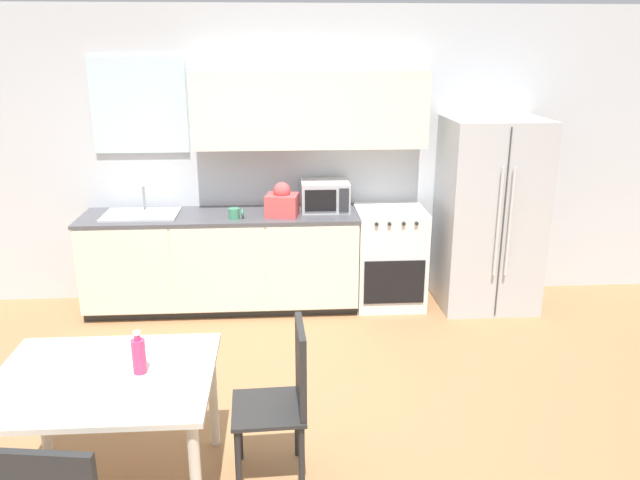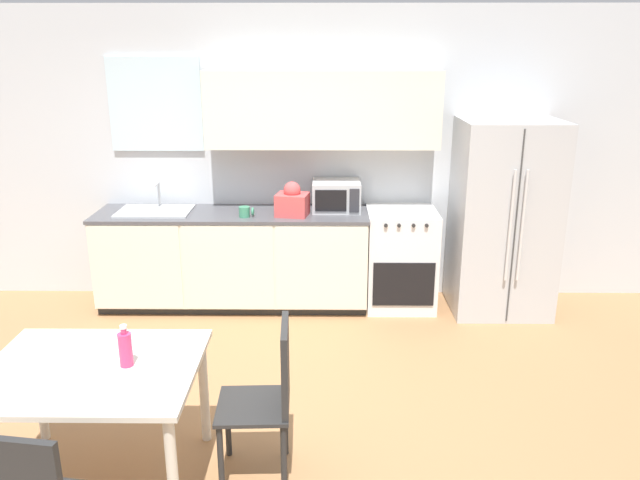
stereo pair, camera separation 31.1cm
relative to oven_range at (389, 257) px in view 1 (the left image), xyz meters
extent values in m
plane|color=#9E7047|center=(-1.14, -1.85, -0.46)|extent=(12.00, 12.00, 0.00)
cube|color=silver|center=(-1.14, 0.33, 0.89)|extent=(12.00, 0.06, 2.70)
cube|color=silver|center=(-2.25, 0.29, 1.38)|extent=(0.85, 0.04, 0.84)
cube|color=silver|center=(-0.72, 0.14, 1.35)|extent=(2.08, 0.32, 0.67)
cube|color=#333333|center=(-1.55, 0.02, -0.42)|extent=(2.45, 0.56, 0.08)
cube|color=silver|center=(-1.55, -0.01, 0.02)|extent=(2.45, 0.62, 0.79)
cube|color=silver|center=(-2.36, -0.33, 0.02)|extent=(0.80, 0.01, 0.77)
cube|color=silver|center=(-1.55, -0.33, 0.02)|extent=(0.80, 0.01, 0.77)
cube|color=silver|center=(-0.73, -0.33, 0.02)|extent=(0.80, 0.01, 0.77)
cube|color=#4C4C51|center=(-1.55, -0.01, 0.43)|extent=(2.47, 0.65, 0.03)
cube|color=white|center=(0.00, 0.00, 0.00)|extent=(0.63, 0.60, 0.92)
cube|color=black|center=(0.00, -0.30, -0.14)|extent=(0.55, 0.01, 0.40)
cylinder|color=#262626|center=(-0.18, -0.31, 0.41)|extent=(0.03, 0.02, 0.03)
cylinder|color=#262626|center=(-0.06, -0.31, 0.41)|extent=(0.03, 0.02, 0.03)
cylinder|color=#262626|center=(0.06, -0.31, 0.41)|extent=(0.03, 0.02, 0.03)
cylinder|color=#262626|center=(0.18, -0.31, 0.41)|extent=(0.03, 0.02, 0.03)
cube|color=silver|center=(0.90, -0.06, 0.41)|extent=(0.86, 0.73, 1.74)
cube|color=#3F3F3F|center=(0.90, -0.43, 0.41)|extent=(0.01, 0.01, 1.68)
cylinder|color=silver|center=(0.85, -0.46, 0.45)|extent=(0.02, 0.02, 0.96)
cylinder|color=silver|center=(0.95, -0.46, 0.45)|extent=(0.02, 0.02, 0.96)
cube|color=#B7BABC|center=(-2.25, -0.01, 0.45)|extent=(0.65, 0.44, 0.02)
cylinder|color=silver|center=(-2.25, 0.17, 0.57)|extent=(0.02, 0.02, 0.22)
cylinder|color=silver|center=(-2.25, 0.10, 0.68)|extent=(0.02, 0.14, 0.02)
cube|color=#B7BABC|center=(-0.60, 0.09, 0.58)|extent=(0.43, 0.37, 0.27)
cube|color=black|center=(-0.65, -0.11, 0.58)|extent=(0.28, 0.01, 0.19)
cube|color=#2D2D33|center=(-0.44, -0.11, 0.58)|extent=(0.09, 0.01, 0.21)
cylinder|color=#3F8C66|center=(-1.41, -0.17, 0.49)|extent=(0.10, 0.10, 0.09)
torus|color=#3F8C66|center=(-1.34, -0.17, 0.50)|extent=(0.02, 0.07, 0.07)
cube|color=#D14C4C|center=(-0.99, -0.11, 0.54)|extent=(0.31, 0.28, 0.20)
sphere|color=#D14C4C|center=(-0.99, -0.11, 0.67)|extent=(0.18, 0.18, 0.15)
cube|color=beige|center=(-1.94, -2.53, 0.25)|extent=(1.13, 0.93, 0.03)
cylinder|color=beige|center=(-2.45, -2.13, -0.11)|extent=(0.06, 0.06, 0.69)
cylinder|color=beige|center=(-1.43, -2.13, -0.11)|extent=(0.06, 0.06, 0.69)
cube|color=#282828|center=(-1.09, -2.44, -0.02)|extent=(0.42, 0.42, 0.02)
cube|color=#282828|center=(-0.91, -2.44, 0.23)|extent=(0.05, 0.37, 0.48)
cylinder|color=#282828|center=(-1.26, -2.62, -0.24)|extent=(0.03, 0.03, 0.43)
cylinder|color=#282828|center=(-1.27, -2.28, -0.24)|extent=(0.03, 0.03, 0.43)
cylinder|color=#282828|center=(-0.92, -2.61, -0.24)|extent=(0.03, 0.03, 0.43)
cylinder|color=#282828|center=(-0.93, -2.27, -0.24)|extent=(0.03, 0.03, 0.43)
cylinder|color=#DB386B|center=(-1.75, -2.51, 0.36)|extent=(0.07, 0.07, 0.19)
cylinder|color=#DB386B|center=(-1.75, -2.51, 0.47)|extent=(0.03, 0.03, 0.03)
cylinder|color=white|center=(-1.75, -2.51, 0.49)|extent=(0.04, 0.04, 0.02)
camera|label=1|loc=(-1.01, -5.46, 1.90)|focal=35.00mm
camera|label=2|loc=(-0.69, -5.46, 1.90)|focal=35.00mm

